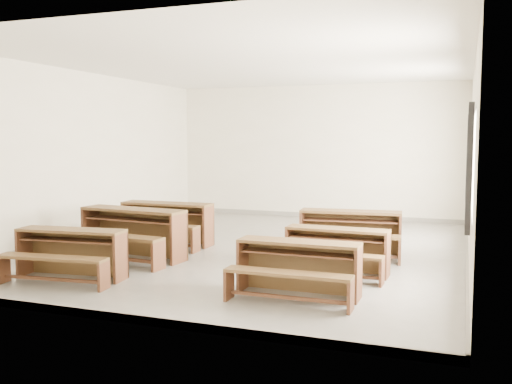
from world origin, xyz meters
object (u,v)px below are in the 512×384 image
(desk_set_0, at_px, (70,250))
(desk_set_5, at_px, (350,230))
(desk_set_3, at_px, (297,264))
(desk_set_4, at_px, (336,248))
(desk_set_2, at_px, (166,220))
(desk_set_1, at_px, (131,230))

(desk_set_0, relative_size, desk_set_5, 0.93)
(desk_set_3, relative_size, desk_set_4, 1.02)
(desk_set_2, relative_size, desk_set_4, 1.15)
(desk_set_1, relative_size, desk_set_3, 1.24)
(desk_set_1, bearing_deg, desk_set_2, 99.17)
(desk_set_1, distance_m, desk_set_2, 1.27)
(desk_set_2, bearing_deg, desk_set_4, -19.08)
(desk_set_3, relative_size, desk_set_5, 0.88)
(desk_set_1, height_order, desk_set_4, desk_set_1)
(desk_set_4, distance_m, desk_set_5, 1.36)
(desk_set_0, bearing_deg, desk_set_3, -1.73)
(desk_set_3, height_order, desk_set_4, desk_set_3)
(desk_set_5, bearing_deg, desk_set_4, -92.91)
(desk_set_0, bearing_deg, desk_set_4, 18.12)
(desk_set_4, bearing_deg, desk_set_0, -154.05)
(desk_set_1, bearing_deg, desk_set_5, 29.75)
(desk_set_2, bearing_deg, desk_set_5, 3.15)
(desk_set_2, relative_size, desk_set_5, 0.99)
(desk_set_3, bearing_deg, desk_set_2, 142.58)
(desk_set_4, relative_size, desk_set_5, 0.86)
(desk_set_4, xyz_separation_m, desk_set_5, (-0.06, 1.36, 0.05))
(desk_set_2, bearing_deg, desk_set_0, -90.09)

